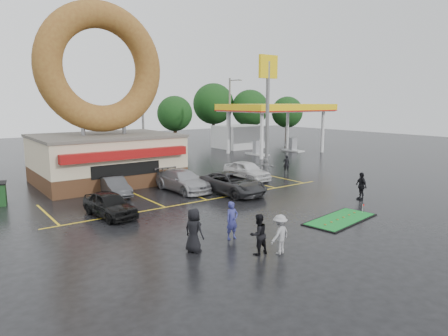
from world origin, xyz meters
TOP-DOWN VIEW (x-y plane):
  - ground at (0.00, 0.00)m, footprint 120.00×120.00m
  - donut_shop at (-3.00, 12.97)m, footprint 10.20×8.70m
  - gas_station at (20.00, 20.94)m, footprint 12.30×13.65m
  - shell_sign at (13.00, 12.00)m, footprint 2.20×0.36m
  - streetlight_mid at (4.00, 20.92)m, footprint 0.40×2.21m
  - streetlight_right at (16.00, 21.92)m, footprint 0.40×2.21m
  - tree_far_a at (26.00, 30.00)m, footprint 5.60×5.60m
  - tree_far_b at (32.00, 28.00)m, footprint 4.90×4.90m
  - tree_far_c at (22.00, 34.00)m, footprint 6.30×6.30m
  - tree_far_d at (14.00, 32.00)m, footprint 4.90×4.90m
  - car_black at (-6.33, 3.50)m, footprint 2.04×4.16m
  - car_dgrey at (-4.31, 8.00)m, footprint 1.61×3.90m
  - car_silver at (0.10, 6.58)m, footprint 2.32×5.16m
  - car_grey at (2.32, 3.83)m, footprint 2.82×5.40m
  - car_white at (6.27, 7.01)m, footprint 1.81×4.45m
  - person_blue at (-3.19, -3.29)m, footprint 0.64×0.42m
  - person_blackjkt at (-3.46, -5.39)m, footprint 0.84×0.66m
  - person_hoodie at (-2.71, -5.88)m, footprint 1.17×0.82m
  - person_bystander at (-5.44, -3.61)m, footprint 0.84×1.05m
  - person_cameraman at (7.95, -2.33)m, footprint 0.77×1.12m
  - person_walker_near at (8.27, 6.98)m, footprint 1.55×1.14m
  - person_walker_far at (11.17, 7.46)m, footprint 0.67×0.66m
  - putting_green at (3.21, -4.41)m, footprint 4.76×2.60m

SIDE VIEW (x-z plane):
  - ground at x=0.00m, z-range 0.00..0.00m
  - putting_green at x=3.21m, z-range -0.25..0.32m
  - car_dgrey at x=-4.31m, z-range 0.00..1.25m
  - car_black at x=-6.33m, z-range 0.00..1.36m
  - car_grey at x=2.32m, z-range 0.00..1.45m
  - car_silver at x=0.10m, z-range 0.00..1.47m
  - car_white at x=6.27m, z-range 0.00..1.51m
  - person_walker_far at x=11.17m, z-range 0.00..1.56m
  - person_walker_near at x=8.27m, z-range 0.00..1.62m
  - person_hoodie at x=-2.71m, z-range 0.00..1.65m
  - person_blackjkt at x=-3.46m, z-range 0.00..1.69m
  - person_blue at x=-3.19m, z-range 0.00..1.74m
  - person_cameraman at x=7.95m, z-range 0.00..1.76m
  - person_bystander at x=-5.44m, z-range 0.00..1.86m
  - gas_station at x=20.00m, z-range 0.75..6.65m
  - donut_shop at x=-3.00m, z-range -2.29..11.21m
  - tree_far_b at x=32.00m, z-range 1.03..8.03m
  - tree_far_d at x=14.00m, z-range 1.03..8.03m
  - streetlight_mid at x=4.00m, z-range 0.28..9.28m
  - streetlight_right at x=16.00m, z-range 0.28..9.28m
  - tree_far_a at x=26.00m, z-range 1.18..9.18m
  - tree_far_c at x=22.00m, z-range 1.34..10.34m
  - shell_sign at x=13.00m, z-range 2.08..12.68m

